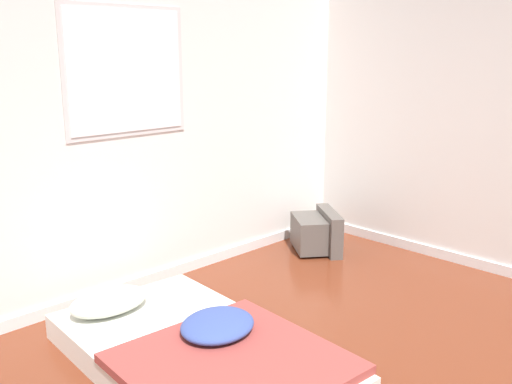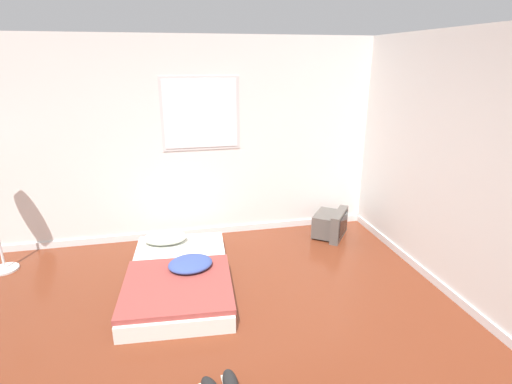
# 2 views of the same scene
# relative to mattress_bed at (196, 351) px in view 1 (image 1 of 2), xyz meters

# --- Properties ---
(wall_back) EXTENTS (7.54, 0.08, 2.60)m
(wall_back) POSITION_rel_mattress_bed_xyz_m (0.13, 1.26, 1.18)
(wall_back) COLOR white
(wall_back) RESTS_ON ground_plane
(mattress_bed) EXTENTS (1.17, 1.91, 0.31)m
(mattress_bed) POSITION_rel_mattress_bed_xyz_m (0.00, 0.00, 0.00)
(mattress_bed) COLOR silver
(mattress_bed) RESTS_ON ground_plane
(crt_tv) EXTENTS (0.61, 0.63, 0.37)m
(crt_tv) POSITION_rel_mattress_bed_xyz_m (2.08, 0.80, 0.06)
(crt_tv) COLOR #56514C
(crt_tv) RESTS_ON ground_plane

